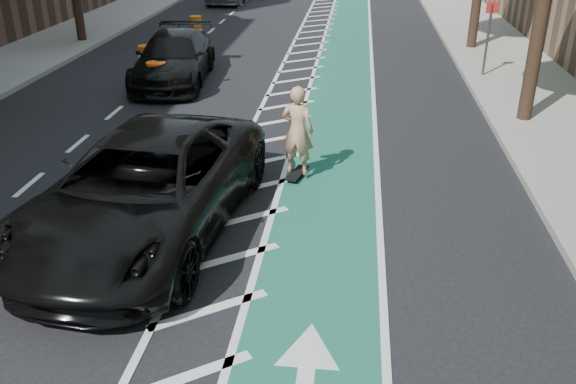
# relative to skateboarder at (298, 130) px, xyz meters

# --- Properties ---
(ground) EXTENTS (120.00, 120.00, 0.00)m
(ground) POSITION_rel_skateboarder_xyz_m (-2.30, -3.41, -1.06)
(ground) COLOR black
(ground) RESTS_ON ground
(bike_lane) EXTENTS (2.00, 90.00, 0.01)m
(bike_lane) POSITION_rel_skateboarder_xyz_m (0.70, 6.59, -1.05)
(bike_lane) COLOR #1B604C
(bike_lane) RESTS_ON ground
(buffer_strip) EXTENTS (1.40, 90.00, 0.01)m
(buffer_strip) POSITION_rel_skateboarder_xyz_m (-0.80, 6.59, -1.05)
(buffer_strip) COLOR silver
(buffer_strip) RESTS_ON ground
(sidewalk_right) EXTENTS (5.00, 90.00, 0.15)m
(sidewalk_right) POSITION_rel_skateboarder_xyz_m (7.20, 6.59, -0.98)
(sidewalk_right) COLOR gray
(sidewalk_right) RESTS_ON ground
(curb_right) EXTENTS (0.12, 90.00, 0.16)m
(curb_right) POSITION_rel_skateboarder_xyz_m (4.75, 6.59, -0.98)
(curb_right) COLOR gray
(curb_right) RESTS_ON ground
(curb_left) EXTENTS (0.12, 90.00, 0.16)m
(curb_left) POSITION_rel_skateboarder_xyz_m (-9.35, 6.59, -0.98)
(curb_left) COLOR gray
(curb_left) RESTS_ON ground
(sign_post) EXTENTS (0.35, 0.08, 2.47)m
(sign_post) POSITION_rel_skateboarder_xyz_m (5.30, 8.59, 0.29)
(sign_post) COLOR #4C4C4C
(sign_post) RESTS_ON ground
(skateboard) EXTENTS (0.45, 0.89, 0.12)m
(skateboard) POSITION_rel_skateboarder_xyz_m (-0.00, -0.00, -0.96)
(skateboard) COLOR black
(skateboard) RESTS_ON ground
(skateboarder) EXTENTS (0.78, 0.61, 1.88)m
(skateboarder) POSITION_rel_skateboarder_xyz_m (0.00, 0.00, 0.00)
(skateboarder) COLOR tan
(skateboarder) RESTS_ON skateboard
(suv_near) EXTENTS (3.52, 6.57, 1.76)m
(suv_near) POSITION_rel_skateboarder_xyz_m (-2.36, -2.68, -0.18)
(suv_near) COLOR black
(suv_near) RESTS_ON ground
(suv_far) EXTENTS (2.64, 5.49, 1.54)m
(suv_far) POSITION_rel_skateboarder_xyz_m (-4.70, 7.16, -0.29)
(suv_far) COLOR black
(suv_far) RESTS_ON ground
(barrel_a) EXTENTS (0.74, 0.74, 1.01)m
(barrel_a) POSITION_rel_skateboarder_xyz_m (-4.79, 5.59, -0.58)
(barrel_a) COLOR #FD570D
(barrel_a) RESTS_ON ground
(barrel_b) EXTENTS (0.70, 0.70, 0.96)m
(barrel_b) POSITION_rel_skateboarder_xyz_m (-5.90, 8.04, -0.60)
(barrel_b) COLOR #D9550B
(barrel_b) RESTS_ON ground
(barrel_c) EXTENTS (0.64, 0.64, 0.87)m
(barrel_c) POSITION_rel_skateboarder_xyz_m (-5.83, 14.43, -0.65)
(barrel_c) COLOR #DD610B
(barrel_c) RESTS_ON ground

